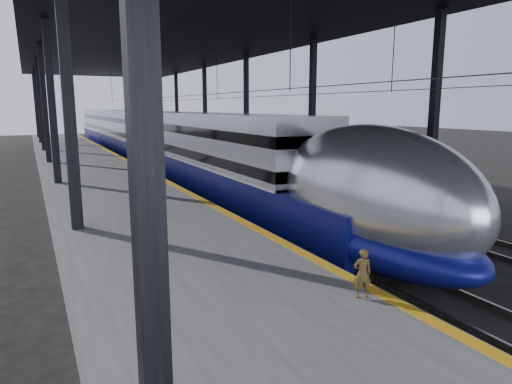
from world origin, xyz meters
TOP-DOWN VIEW (x-y plane):
  - ground at (0.00, 0.00)m, footprint 160.00×160.00m
  - platform at (-3.50, 20.00)m, footprint 6.00×80.00m
  - yellow_strip at (-0.70, 20.00)m, footprint 0.30×80.00m
  - rails at (4.50, 20.00)m, footprint 6.52×80.00m
  - canopy at (1.90, 20.00)m, footprint 18.00×75.00m
  - tgv_train at (2.00, 27.80)m, footprint 3.13×65.20m
  - second_train at (7.00, 37.95)m, footprint 2.86×56.05m
  - child at (-1.16, -3.32)m, footprint 0.44×0.36m

SIDE VIEW (x-z plane):
  - ground at x=0.00m, z-range 0.00..0.00m
  - rails at x=4.50m, z-range 0.00..0.16m
  - platform at x=-3.50m, z-range 0.00..1.00m
  - yellow_strip at x=-0.70m, z-range 1.00..1.01m
  - child at x=-1.16m, z-range 1.00..2.03m
  - second_train at x=7.00m, z-range 0.03..3.96m
  - tgv_train at x=2.00m, z-range -0.15..4.35m
  - canopy at x=1.90m, z-range 4.38..13.85m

